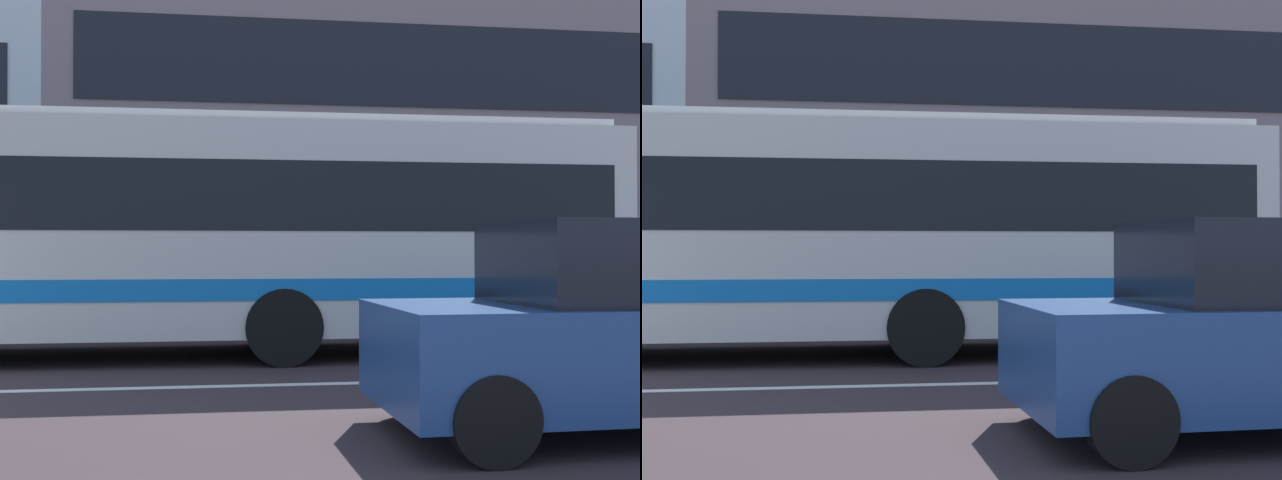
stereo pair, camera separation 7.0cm
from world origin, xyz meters
The scene contains 3 objects.
hedge_row_far centered at (1.00, 6.61, 0.36)m, with size 20.49×1.10×0.72m, color #1D4C17.
apartment_block_right centered at (10.44, 17.23, 5.45)m, with size 19.33×11.70×10.90m.
transit_bus centered at (5.14, 2.62, 1.82)m, with size 10.97×2.71×3.30m.
Camera 2 is at (4.92, -8.76, 1.49)m, focal length 44.59 mm.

